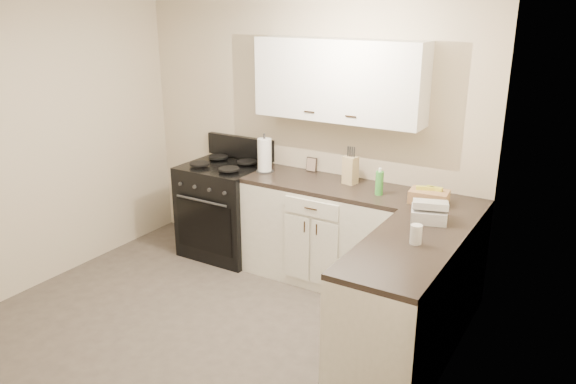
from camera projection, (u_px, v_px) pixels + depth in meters
The scene contains 19 objects.
floor at pixel (187, 341), 4.33m from camera, with size 3.60×3.60×0.00m, color #473F38.
wall_back at pixel (304, 137), 5.38m from camera, with size 3.60×3.60×0.00m, color beige.
wall_right at pixel (428, 242), 3.04m from camera, with size 3.60×3.60×0.00m, color beige.
wall_left at pixel (18, 154), 4.81m from camera, with size 3.60×3.60×0.00m, color beige.
base_cabinets_back at pixel (327, 234), 5.19m from camera, with size 1.55×0.60×0.90m, color white.
base_cabinets_right at pixel (416, 293), 4.14m from camera, with size 0.60×1.90×0.90m, color white.
countertop_back at pixel (328, 186), 5.04m from camera, with size 1.55×0.60×0.04m, color black.
countertop_right at pixel (421, 234), 3.98m from camera, with size 0.60×1.90×0.04m, color black.
upper_cabinets at pixel (339, 80), 4.86m from camera, with size 1.55×0.30×0.70m, color white.
stove at pixel (225, 211), 5.73m from camera, with size 0.79×0.68×0.96m, color black.
knife_block at pixel (350, 170), 4.99m from camera, with size 0.11×0.10×0.25m, color #CEB37F.
paper_towel at pixel (265, 155), 5.34m from camera, with size 0.13×0.13×0.32m, color white.
soap_bottle at pixel (379, 183), 4.71m from camera, with size 0.07×0.07×0.20m, color green.
picture_frame at pixel (312, 164), 5.38m from camera, with size 0.11×0.01×0.13m, color black.
wicker_basket at pixel (429, 197), 4.54m from camera, with size 0.30×0.20×0.10m, color tan.
countertop_grill at pixel (429, 214), 4.16m from camera, with size 0.26×0.24×0.09m, color silver.
glass_jar at pixel (416, 234), 3.76m from camera, with size 0.08×0.08×0.13m, color silver.
oven_mitt_near at pixel (340, 312), 3.77m from camera, with size 0.02×0.15×0.26m, color black.
oven_mitt_far at pixel (363, 284), 4.07m from camera, with size 0.02×0.13×0.23m, color black.
Camera 1 is at (2.59, -2.79, 2.48)m, focal length 35.00 mm.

